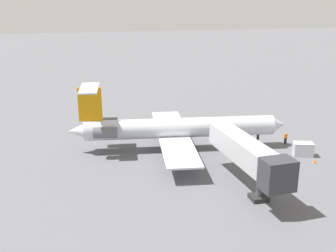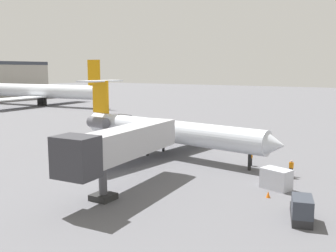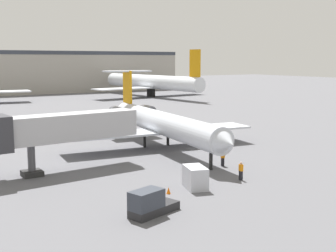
% 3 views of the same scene
% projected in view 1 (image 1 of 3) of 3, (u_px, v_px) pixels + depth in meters
% --- Properties ---
extents(ground_plane, '(400.00, 400.00, 0.10)m').
position_uv_depth(ground_plane, '(175.00, 144.00, 61.91)').
color(ground_plane, '#5B5B60').
extents(regional_jet, '(24.53, 31.05, 9.27)m').
position_uv_depth(regional_jet, '(174.00, 128.00, 58.98)').
color(regional_jet, silver).
rests_on(regional_jet, ground_plane).
extents(jet_bridge, '(15.43, 4.00, 5.94)m').
position_uv_depth(jet_bridge, '(251.00, 156.00, 45.83)').
color(jet_bridge, '#ADADB2').
rests_on(jet_bridge, ground_plane).
extents(ground_crew_marshaller, '(0.48, 0.43, 1.69)m').
position_uv_depth(ground_crew_marshaller, '(248.00, 136.00, 62.67)').
color(ground_crew_marshaller, black).
rests_on(ground_crew_marshaller, ground_plane).
extents(ground_crew_loader, '(0.33, 0.44, 1.69)m').
position_uv_depth(ground_crew_loader, '(286.00, 138.00, 61.90)').
color(ground_crew_loader, black).
rests_on(ground_crew_loader, ground_plane).
extents(cargo_container_uld, '(2.26, 2.93, 1.89)m').
position_uv_depth(cargo_container_uld, '(303.00, 149.00, 57.18)').
color(cargo_container_uld, silver).
rests_on(cargo_container_uld, ground_plane).
extents(traffic_cone_near, '(0.36, 0.36, 0.55)m').
position_uv_depth(traffic_cone_near, '(315.00, 161.00, 54.84)').
color(traffic_cone_near, orange).
rests_on(traffic_cone_near, ground_plane).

